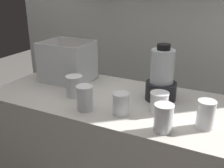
{
  "coord_description": "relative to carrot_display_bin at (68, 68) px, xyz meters",
  "views": [
    {
      "loc": [
        0.62,
        -1.24,
        1.51
      ],
      "look_at": [
        0.0,
        0.0,
        0.98
      ],
      "focal_mm": 42.71,
      "sensor_mm": 36.0,
      "label": 1
    }
  ],
  "objects": [
    {
      "name": "counter",
      "position": [
        0.39,
        -0.13,
        -0.53
      ],
      "size": [
        1.4,
        0.64,
        0.9
      ],
      "primitive_type": "cube",
      "color": "beige",
      "rests_on": "ground_plane"
    },
    {
      "name": "back_wall_unit",
      "position": [
        0.38,
        0.64,
        0.29
      ],
      "size": [
        2.6,
        0.24,
        2.5
      ],
      "color": "silver",
      "rests_on": "ground_plane"
    },
    {
      "name": "carrot_display_bin",
      "position": [
        0.0,
        0.0,
        0.0
      ],
      "size": [
        0.31,
        0.25,
        0.26
      ],
      "color": "white",
      "rests_on": "counter"
    },
    {
      "name": "blender_pitcher",
      "position": [
        0.64,
        -0.03,
        0.04
      ],
      "size": [
        0.17,
        0.17,
        0.31
      ],
      "color": "black",
      "rests_on": "counter"
    },
    {
      "name": "juice_cup_mango_far_left",
      "position": [
        0.19,
        -0.21,
        -0.03
      ],
      "size": [
        0.09,
        0.09,
        0.12
      ],
      "color": "white",
      "rests_on": "counter"
    },
    {
      "name": "juice_cup_pomegranate_left",
      "position": [
        0.34,
        -0.33,
        -0.02
      ],
      "size": [
        0.09,
        0.09,
        0.13
      ],
      "color": "white",
      "rests_on": "counter"
    },
    {
      "name": "juice_cup_beet_middle",
      "position": [
        0.52,
        -0.3,
        -0.03
      ],
      "size": [
        0.08,
        0.08,
        0.11
      ],
      "color": "white",
      "rests_on": "counter"
    },
    {
      "name": "juice_cup_pomegranate_right",
      "position": [
        0.68,
        -0.2,
        -0.03
      ],
      "size": [
        0.09,
        0.09,
        0.11
      ],
      "color": "white",
      "rests_on": "counter"
    },
    {
      "name": "juice_cup_beet_far_right",
      "position": [
        0.75,
        -0.36,
        -0.02
      ],
      "size": [
        0.09,
        0.09,
        0.13
      ],
      "color": "white",
      "rests_on": "counter"
    },
    {
      "name": "juice_cup_mango_rightmost",
      "position": [
        0.91,
        -0.25,
        -0.02
      ],
      "size": [
        0.08,
        0.08,
        0.13
      ],
      "color": "white",
      "rests_on": "counter"
    }
  ]
}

